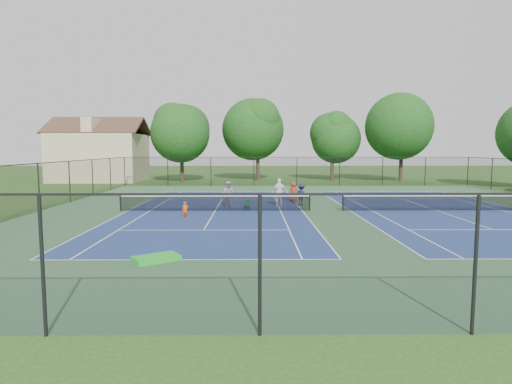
{
  "coord_description": "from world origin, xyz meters",
  "views": [
    {
      "loc": [
        -4.65,
        -26.67,
        3.93
      ],
      "look_at": [
        -4.44,
        -1.0,
        1.3
      ],
      "focal_mm": 30.0,
      "sensor_mm": 36.0,
      "label": 1
    }
  ],
  "objects_px": {
    "tree_back_a": "(181,130)",
    "tree_back_b": "(258,126)",
    "instructor": "(228,194)",
    "ball_hopper": "(247,203)",
    "bystander_b": "(301,195)",
    "child_player": "(185,210)",
    "bystander_a": "(279,192)",
    "tree_back_d": "(402,124)",
    "bystander_c": "(293,192)",
    "ball_crate": "(247,208)",
    "tree_back_c": "(333,135)",
    "clapboard_house": "(100,155)"
  },
  "relations": [
    {
      "from": "tree_back_b",
      "to": "bystander_a",
      "type": "bearing_deg",
      "value": -87.14
    },
    {
      "from": "clapboard_house",
      "to": "child_player",
      "type": "height_order",
      "value": "clapboard_house"
    },
    {
      "from": "bystander_b",
      "to": "ball_crate",
      "type": "bearing_deg",
      "value": 66.06
    },
    {
      "from": "tree_back_b",
      "to": "tree_back_c",
      "type": "xyz_separation_m",
      "value": [
        9.0,
        -1.0,
        -1.11
      ]
    },
    {
      "from": "child_player",
      "to": "bystander_b",
      "type": "height_order",
      "value": "bystander_b"
    },
    {
      "from": "ball_hopper",
      "to": "child_player",
      "type": "bearing_deg",
      "value": -134.53
    },
    {
      "from": "tree_back_d",
      "to": "bystander_b",
      "type": "relative_size",
      "value": 6.77
    },
    {
      "from": "tree_back_d",
      "to": "bystander_a",
      "type": "relative_size",
      "value": 5.46
    },
    {
      "from": "tree_back_d",
      "to": "clapboard_house",
      "type": "height_order",
      "value": "tree_back_d"
    },
    {
      "from": "clapboard_house",
      "to": "bystander_c",
      "type": "xyz_separation_m",
      "value": [
        21.39,
        -20.15,
        -2.36
      ]
    },
    {
      "from": "tree_back_d",
      "to": "child_player",
      "type": "xyz_separation_m",
      "value": [
        -21.4,
        -27.04,
        -6.34
      ]
    },
    {
      "from": "tree_back_d",
      "to": "bystander_b",
      "type": "height_order",
      "value": "tree_back_d"
    },
    {
      "from": "bystander_c",
      "to": "tree_back_a",
      "type": "bearing_deg",
      "value": -63.69
    },
    {
      "from": "instructor",
      "to": "bystander_b",
      "type": "bearing_deg",
      "value": -153.95
    },
    {
      "from": "clapboard_house",
      "to": "instructor",
      "type": "relative_size",
      "value": 6.14
    },
    {
      "from": "tree_back_d",
      "to": "bystander_c",
      "type": "relative_size",
      "value": 7.07
    },
    {
      "from": "clapboard_house",
      "to": "ball_hopper",
      "type": "bearing_deg",
      "value": -53.8
    },
    {
      "from": "clapboard_house",
      "to": "ball_hopper",
      "type": "height_order",
      "value": "clapboard_house"
    },
    {
      "from": "bystander_c",
      "to": "child_player",
      "type": "bearing_deg",
      "value": 44.82
    },
    {
      "from": "tree_back_d",
      "to": "instructor",
      "type": "relative_size",
      "value": 5.89
    },
    {
      "from": "ball_crate",
      "to": "tree_back_c",
      "type": "bearing_deg",
      "value": 67.85
    },
    {
      "from": "clapboard_house",
      "to": "bystander_b",
      "type": "height_order",
      "value": "clapboard_house"
    },
    {
      "from": "tree_back_a",
      "to": "instructor",
      "type": "xyz_separation_m",
      "value": [
        6.72,
        -22.36,
        -5.16
      ]
    },
    {
      "from": "bystander_b",
      "to": "tree_back_b",
      "type": "bearing_deg",
      "value": -46.17
    },
    {
      "from": "bystander_b",
      "to": "child_player",
      "type": "bearing_deg",
      "value": 74.95
    },
    {
      "from": "tree_back_b",
      "to": "bystander_a",
      "type": "distance_m",
      "value": 24.42
    },
    {
      "from": "instructor",
      "to": "bystander_c",
      "type": "bearing_deg",
      "value": -128.75
    },
    {
      "from": "tree_back_d",
      "to": "bystander_b",
      "type": "bearing_deg",
      "value": -123.56
    },
    {
      "from": "tree_back_a",
      "to": "tree_back_c",
      "type": "xyz_separation_m",
      "value": [
        18.0,
        1.0,
        -0.56
      ]
    },
    {
      "from": "tree_back_a",
      "to": "tree_back_b",
      "type": "relative_size",
      "value": 0.91
    },
    {
      "from": "tree_back_d",
      "to": "clapboard_house",
      "type": "xyz_separation_m",
      "value": [
        -36.0,
        1.0,
        -3.73
      ]
    },
    {
      "from": "bystander_c",
      "to": "ball_hopper",
      "type": "height_order",
      "value": "bystander_c"
    },
    {
      "from": "child_player",
      "to": "instructor",
      "type": "height_order",
      "value": "instructor"
    },
    {
      "from": "tree_back_a",
      "to": "ball_hopper",
      "type": "distance_m",
      "value": 25.51
    },
    {
      "from": "tree_back_a",
      "to": "ball_crate",
      "type": "relative_size",
      "value": 25.93
    },
    {
      "from": "tree_back_b",
      "to": "clapboard_house",
      "type": "height_order",
      "value": "tree_back_b"
    },
    {
      "from": "tree_back_d",
      "to": "bystander_c",
      "type": "xyz_separation_m",
      "value": [
        -14.61,
        -19.15,
        -6.09
      ]
    },
    {
      "from": "tree_back_a",
      "to": "ball_crate",
      "type": "xyz_separation_m",
      "value": [
        7.99,
        -23.58,
        -5.89
      ]
    },
    {
      "from": "tree_back_b",
      "to": "bystander_b",
      "type": "xyz_separation_m",
      "value": [
        2.71,
        -23.54,
        -5.83
      ]
    },
    {
      "from": "instructor",
      "to": "bystander_c",
      "type": "relative_size",
      "value": 1.2
    },
    {
      "from": "bystander_c",
      "to": "ball_crate",
      "type": "xyz_separation_m",
      "value": [
        -3.4,
        -4.44,
        -0.58
      ]
    },
    {
      "from": "instructor",
      "to": "ball_crate",
      "type": "distance_m",
      "value": 1.91
    },
    {
      "from": "tree_back_c",
      "to": "clapboard_house",
      "type": "height_order",
      "value": "tree_back_c"
    },
    {
      "from": "instructor",
      "to": "ball_hopper",
      "type": "xyz_separation_m",
      "value": [
        1.27,
        -1.22,
        -0.4
      ]
    },
    {
      "from": "tree_back_d",
      "to": "clapboard_house",
      "type": "bearing_deg",
      "value": 178.41
    },
    {
      "from": "bystander_b",
      "to": "bystander_c",
      "type": "distance_m",
      "value": 2.41
    },
    {
      "from": "tree_back_c",
      "to": "ball_crate",
      "type": "xyz_separation_m",
      "value": [
        -10.01,
        -24.58,
        -5.33
      ]
    },
    {
      "from": "instructor",
      "to": "ball_hopper",
      "type": "bearing_deg",
      "value": 152.8
    },
    {
      "from": "tree_back_c",
      "to": "child_player",
      "type": "distance_m",
      "value": 31.47
    },
    {
      "from": "tree_back_d",
      "to": "bystander_c",
      "type": "distance_m",
      "value": 24.84
    }
  ]
}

